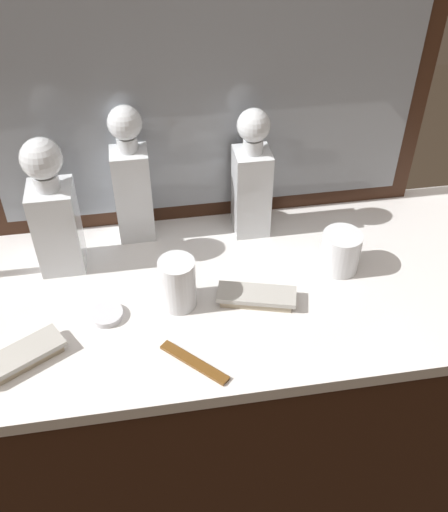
# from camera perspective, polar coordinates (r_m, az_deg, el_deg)

# --- Properties ---
(ground_plane) EXTENTS (6.00, 6.00, 0.00)m
(ground_plane) POSITION_cam_1_polar(r_m,az_deg,el_deg) (1.97, 0.00, -22.90)
(ground_plane) COLOR #2D2319
(dresser) EXTENTS (1.26, 0.53, 0.93)m
(dresser) POSITION_cam_1_polar(r_m,az_deg,el_deg) (1.56, 0.00, -15.31)
(dresser) COLOR #381E11
(dresser) RESTS_ON ground_plane
(dresser_mirror) EXTENTS (0.97, 0.03, 0.75)m
(dresser_mirror) POSITION_cam_1_polar(r_m,az_deg,el_deg) (1.21, -2.00, 18.59)
(dresser_mirror) COLOR #381E11
(dresser_mirror) RESTS_ON dresser
(crystal_decanter_front) EXTENTS (0.08, 0.08, 0.31)m
(crystal_decanter_front) POSITION_cam_1_polar(r_m,az_deg,el_deg) (1.28, -8.82, 6.65)
(crystal_decanter_front) COLOR white
(crystal_decanter_front) RESTS_ON dresser
(crystal_decanter_far_right) EXTENTS (0.08, 0.08, 0.29)m
(crystal_decanter_far_right) POSITION_cam_1_polar(r_m,az_deg,el_deg) (1.28, 2.67, 6.86)
(crystal_decanter_far_right) COLOR white
(crystal_decanter_far_right) RESTS_ON dresser
(crystal_decanter_right) EXTENTS (0.09, 0.09, 0.30)m
(crystal_decanter_right) POSITION_cam_1_polar(r_m,az_deg,el_deg) (1.22, -15.96, 3.51)
(crystal_decanter_right) COLOR white
(crystal_decanter_right) RESTS_ON dresser
(crystal_tumbler_far_right) EXTENTS (0.07, 0.07, 0.11)m
(crystal_tumbler_far_right) POSITION_cam_1_polar(r_m,az_deg,el_deg) (1.14, -4.49, -2.80)
(crystal_tumbler_far_right) COLOR white
(crystal_tumbler_far_right) RESTS_ON dresser
(crystal_tumbler_center) EXTENTS (0.08, 0.08, 0.09)m
(crystal_tumbler_center) POSITION_cam_1_polar(r_m,az_deg,el_deg) (1.24, 11.14, 0.29)
(crystal_tumbler_center) COLOR white
(crystal_tumbler_center) RESTS_ON dresser
(silver_brush_rear) EXTENTS (0.16, 0.12, 0.02)m
(silver_brush_rear) POSITION_cam_1_polar(r_m,az_deg,el_deg) (1.12, -18.83, -9.13)
(silver_brush_rear) COLOR #B7A88C
(silver_brush_rear) RESTS_ON dresser
(silver_brush_far_right) EXTENTS (0.16, 0.09, 0.02)m
(silver_brush_far_right) POSITION_cam_1_polar(r_m,az_deg,el_deg) (1.16, 3.15, -3.95)
(silver_brush_far_right) COLOR #B7A88C
(silver_brush_far_right) RESTS_ON dresser
(porcelain_dish) EXTENTS (0.06, 0.06, 0.01)m
(porcelain_dish) POSITION_cam_1_polar(r_m,az_deg,el_deg) (1.16, -11.26, -5.54)
(porcelain_dish) COLOR silver
(porcelain_dish) RESTS_ON dresser
(tortoiseshell_comb) EXTENTS (0.11, 0.12, 0.01)m
(tortoiseshell_comb) POSITION_cam_1_polar(r_m,az_deg,el_deg) (1.07, -2.89, -10.20)
(tortoiseshell_comb) COLOR brown
(tortoiseshell_comb) RESTS_ON dresser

